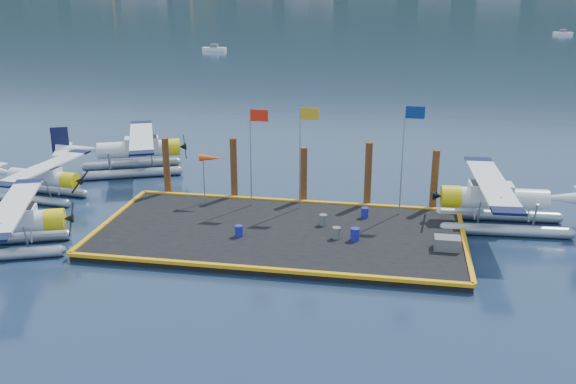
{
  "coord_description": "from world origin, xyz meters",
  "views": [
    {
      "loc": [
        6.2,
        -32.5,
        13.82
      ],
      "look_at": [
        0.1,
        2.0,
        2.01
      ],
      "focal_mm": 40.0,
      "sensor_mm": 36.0,
      "label": 1
    }
  ],
  "objects_px": {
    "piling_3": "(368,176)",
    "piling_4": "(434,182)",
    "seaplane_b": "(42,180)",
    "drum_1": "(336,233)",
    "windsock": "(210,159)",
    "drum_5": "(323,220)",
    "seaplane_c": "(136,152)",
    "crate": "(447,243)",
    "flagpole_blue": "(407,144)",
    "drum_3": "(239,231)",
    "piling_2": "(304,177)",
    "drum_4": "(365,213)",
    "piling_0": "(167,168)",
    "piling_1": "(234,170)",
    "flagpole_yellow": "(303,143)",
    "seaplane_d": "(497,201)",
    "seaplane_a": "(7,225)",
    "drum_2": "(355,234)",
    "flagpole_red": "(254,143)"
  },
  "relations": [
    {
      "from": "seaplane_d",
      "to": "drum_3",
      "type": "relative_size",
      "value": 16.98
    },
    {
      "from": "piling_1",
      "to": "seaplane_c",
      "type": "bearing_deg",
      "value": 150.18
    },
    {
      "from": "drum_1",
      "to": "windsock",
      "type": "xyz_separation_m",
      "value": [
        -8.23,
        4.36,
        2.51
      ]
    },
    {
      "from": "flagpole_blue",
      "to": "piling_0",
      "type": "height_order",
      "value": "flagpole_blue"
    },
    {
      "from": "seaplane_a",
      "to": "piling_4",
      "type": "distance_m",
      "value": 24.24
    },
    {
      "from": "seaplane_b",
      "to": "drum_1",
      "type": "height_order",
      "value": "seaplane_b"
    },
    {
      "from": "seaplane_c",
      "to": "flagpole_red",
      "type": "distance_m",
      "value": 12.62
    },
    {
      "from": "windsock",
      "to": "piling_1",
      "type": "height_order",
      "value": "piling_1"
    },
    {
      "from": "drum_3",
      "to": "flagpole_blue",
      "type": "relative_size",
      "value": 0.09
    },
    {
      "from": "piling_0",
      "to": "seaplane_a",
      "type": "bearing_deg",
      "value": -117.87
    },
    {
      "from": "flagpole_red",
      "to": "windsock",
      "type": "relative_size",
      "value": 1.92
    },
    {
      "from": "seaplane_b",
      "to": "drum_4",
      "type": "bearing_deg",
      "value": 94.24
    },
    {
      "from": "seaplane_d",
      "to": "crate",
      "type": "distance_m",
      "value": 5.54
    },
    {
      "from": "windsock",
      "to": "drum_5",
      "type": "bearing_deg",
      "value": -19.18
    },
    {
      "from": "seaplane_b",
      "to": "drum_5",
      "type": "height_order",
      "value": "seaplane_b"
    },
    {
      "from": "flagpole_red",
      "to": "windsock",
      "type": "xyz_separation_m",
      "value": [
        -2.73,
        0.0,
        -1.17
      ]
    },
    {
      "from": "crate",
      "to": "piling_1",
      "type": "bearing_deg",
      "value": 153.78
    },
    {
      "from": "seaplane_a",
      "to": "flagpole_blue",
      "type": "xyz_separation_m",
      "value": [
        20.37,
        8.18,
        3.21
      ]
    },
    {
      "from": "seaplane_d",
      "to": "piling_0",
      "type": "bearing_deg",
      "value": 81.87
    },
    {
      "from": "seaplane_b",
      "to": "piling_0",
      "type": "distance_m",
      "value": 8.13
    },
    {
      "from": "piling_3",
      "to": "drum_4",
      "type": "bearing_deg",
      "value": -89.73
    },
    {
      "from": "seaplane_c",
      "to": "piling_2",
      "type": "relative_size",
      "value": 2.68
    },
    {
      "from": "windsock",
      "to": "drum_1",
      "type": "bearing_deg",
      "value": -27.93
    },
    {
      "from": "drum_1",
      "to": "flagpole_blue",
      "type": "bearing_deg",
      "value": 51.36
    },
    {
      "from": "piling_0",
      "to": "piling_1",
      "type": "bearing_deg",
      "value": 0.0
    },
    {
      "from": "seaplane_c",
      "to": "crate",
      "type": "relative_size",
      "value": 7.62
    },
    {
      "from": "seaplane_a",
      "to": "drum_5",
      "type": "relative_size",
      "value": 15.09
    },
    {
      "from": "seaplane_b",
      "to": "drum_3",
      "type": "relative_size",
      "value": 13.84
    },
    {
      "from": "piling_2",
      "to": "drum_4",
      "type": "bearing_deg",
      "value": -32.36
    },
    {
      "from": "seaplane_a",
      "to": "drum_1",
      "type": "bearing_deg",
      "value": 82.26
    },
    {
      "from": "seaplane_a",
      "to": "flagpole_red",
      "type": "distance_m",
      "value": 14.31
    },
    {
      "from": "seaplane_c",
      "to": "windsock",
      "type": "bearing_deg",
      "value": 26.93
    },
    {
      "from": "drum_2",
      "to": "seaplane_c",
      "type": "bearing_deg",
      "value": 146.89
    },
    {
      "from": "flagpole_blue",
      "to": "piling_0",
      "type": "xyz_separation_m",
      "value": [
        -15.2,
        1.6,
        -2.69
      ]
    },
    {
      "from": "seaplane_d",
      "to": "piling_1",
      "type": "distance_m",
      "value": 16.09
    },
    {
      "from": "seaplane_b",
      "to": "piling_0",
      "type": "relative_size",
      "value": 2.13
    },
    {
      "from": "seaplane_d",
      "to": "piling_4",
      "type": "bearing_deg",
      "value": 59.33
    },
    {
      "from": "piling_3",
      "to": "piling_4",
      "type": "relative_size",
      "value": 1.07
    },
    {
      "from": "seaplane_b",
      "to": "drum_4",
      "type": "relative_size",
      "value": 13.89
    },
    {
      "from": "flagpole_yellow",
      "to": "piling_1",
      "type": "height_order",
      "value": "flagpole_yellow"
    },
    {
      "from": "seaplane_d",
      "to": "drum_4",
      "type": "bearing_deg",
      "value": 92.46
    },
    {
      "from": "piling_2",
      "to": "drum_1",
      "type": "bearing_deg",
      "value": -65.59
    },
    {
      "from": "drum_1",
      "to": "seaplane_a",
      "type": "bearing_deg",
      "value": -167.26
    },
    {
      "from": "drum_2",
      "to": "drum_5",
      "type": "xyz_separation_m",
      "value": [
        -1.95,
        1.9,
        -0.03
      ]
    },
    {
      "from": "drum_4",
      "to": "windsock",
      "type": "relative_size",
      "value": 0.2
    },
    {
      "from": "piling_3",
      "to": "piling_4",
      "type": "xyz_separation_m",
      "value": [
        4.0,
        0.0,
        -0.15
      ]
    },
    {
      "from": "seaplane_b",
      "to": "drum_1",
      "type": "distance_m",
      "value": 20.09
    },
    {
      "from": "drum_4",
      "to": "flagpole_yellow",
      "type": "height_order",
      "value": "flagpole_yellow"
    },
    {
      "from": "crate",
      "to": "piling_3",
      "type": "xyz_separation_m",
      "value": [
        -4.5,
        6.4,
        1.42
      ]
    },
    {
      "from": "flagpole_yellow",
      "to": "drum_2",
      "type": "bearing_deg",
      "value": -51.69
    }
  ]
}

